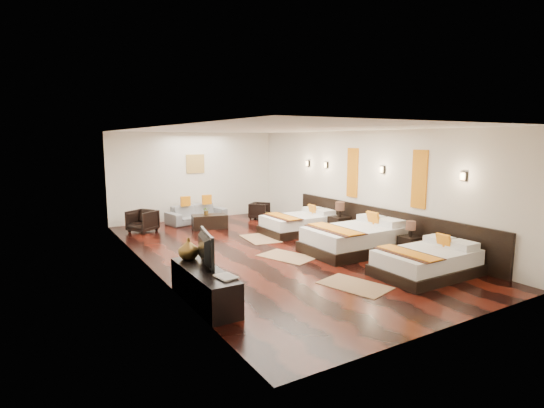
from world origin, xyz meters
TOP-DOWN VIEW (x-y plane):
  - floor at (0.00, 0.00)m, footprint 5.50×9.50m
  - ceiling at (0.00, 0.00)m, footprint 5.50×9.50m
  - back_wall at (0.00, 4.75)m, footprint 5.50×0.01m
  - left_wall at (-2.75, 0.00)m, footprint 0.01×9.50m
  - right_wall at (2.75, 0.00)m, footprint 0.01×9.50m
  - headboard_panel at (2.71, -0.80)m, footprint 0.08×6.60m
  - bed_near at (1.70, -3.06)m, footprint 1.99×1.25m
  - bed_mid at (1.70, -1.05)m, footprint 2.34×1.47m
  - bed_far at (1.70, 1.26)m, footprint 2.00×1.26m
  - nightstand_a at (2.44, -1.97)m, footprint 0.40×0.40m
  - nightstand_b at (2.44, 0.44)m, footprint 0.46×0.46m
  - jute_mat_near at (0.09, -2.81)m, footprint 1.05×1.36m
  - jute_mat_mid at (0.08, -0.62)m, footprint 1.12×1.39m
  - jute_mat_far at (0.41, 1.19)m, footprint 0.88×1.27m
  - tv_console at (-2.50, -2.20)m, footprint 0.50×1.80m
  - tv at (-2.45, -1.96)m, footprint 0.32×0.97m
  - book at (-2.50, -2.77)m, footprint 0.30×0.37m
  - figurine at (-2.50, -1.51)m, footprint 0.42×0.42m
  - sofa at (-0.22, 4.15)m, footprint 1.98×1.09m
  - armchair_left at (-2.03, 3.60)m, footprint 0.94×0.93m
  - armchair_right at (1.76, 3.65)m, footprint 0.82×0.82m
  - coffee_table at (-0.22, 3.10)m, footprint 1.08×0.70m
  - table_plant at (-0.28, 3.17)m, footprint 0.23×0.20m
  - orange_panel_a at (2.73, -1.90)m, footprint 0.04×0.40m
  - orange_panel_b at (2.73, 0.30)m, footprint 0.04×0.40m
  - sconce_near at (2.70, -3.00)m, footprint 0.07×0.12m
  - sconce_mid at (2.70, -0.80)m, footprint 0.07×0.12m
  - sconce_far at (2.70, 1.40)m, footprint 0.07×0.12m
  - sconce_lounge at (2.70, 2.30)m, footprint 0.07×0.12m
  - gold_artwork at (0.00, 4.73)m, footprint 0.60×0.04m

SIDE VIEW (x-z plane):
  - floor at x=0.00m, z-range -0.01..0.01m
  - jute_mat_near at x=0.09m, z-range 0.00..0.01m
  - jute_mat_mid at x=0.08m, z-range 0.00..0.01m
  - jute_mat_far at x=0.41m, z-range 0.00..0.01m
  - coffee_table at x=-0.22m, z-range 0.00..0.40m
  - bed_near at x=1.70m, z-range -0.12..0.64m
  - bed_far at x=1.70m, z-range -0.12..0.64m
  - armchair_right at x=1.76m, z-range 0.00..0.54m
  - sofa at x=-0.22m, z-range 0.00..0.55m
  - tv_console at x=-2.50m, z-range 0.00..0.55m
  - nightstand_a at x=2.44m, z-range -0.12..0.68m
  - bed_mid at x=1.70m, z-range -0.14..0.75m
  - armchair_left at x=-2.03m, z-range 0.00..0.62m
  - nightstand_b at x=2.44m, z-range -0.14..0.78m
  - headboard_panel at x=2.71m, z-range 0.00..0.90m
  - table_plant at x=-0.28m, z-range 0.40..0.65m
  - book at x=-2.50m, z-range 0.55..0.58m
  - figurine at x=-2.50m, z-range 0.55..0.92m
  - tv at x=-2.45m, z-range 0.55..1.10m
  - back_wall at x=0.00m, z-range 0.00..2.80m
  - left_wall at x=-2.75m, z-range 0.00..2.80m
  - right_wall at x=2.75m, z-range 0.00..2.80m
  - orange_panel_a at x=2.73m, z-range 1.05..2.35m
  - orange_panel_b at x=2.73m, z-range 1.05..2.35m
  - gold_artwork at x=0.00m, z-range 1.50..2.10m
  - sconce_near at x=2.70m, z-range 1.76..1.94m
  - sconce_mid at x=2.70m, z-range 1.76..1.94m
  - sconce_far at x=2.70m, z-range 1.76..1.94m
  - sconce_lounge at x=2.70m, z-range 1.76..1.94m
  - ceiling at x=0.00m, z-range 2.79..2.80m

